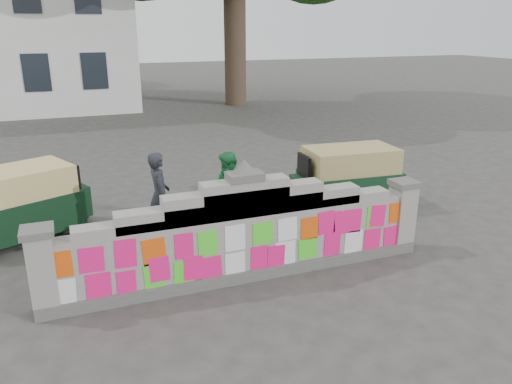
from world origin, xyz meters
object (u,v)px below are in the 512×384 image
(cyclist_rider, at_px, (160,208))
(pedestrian, at_px, (229,193))
(cyclist_bike, at_px, (161,224))
(rickshaw_right, at_px, (347,177))
(rickshaw_left, at_px, (22,202))

(cyclist_rider, distance_m, pedestrian, 1.44)
(cyclist_bike, bearing_deg, cyclist_rider, -0.00)
(cyclist_bike, height_order, rickshaw_right, rickshaw_right)
(cyclist_rider, xyz_separation_m, pedestrian, (1.41, 0.29, 0.02))
(cyclist_bike, xyz_separation_m, cyclist_rider, (0.00, 0.00, 0.32))
(pedestrian, bearing_deg, cyclist_rider, -105.26)
(cyclist_rider, relative_size, rickshaw_right, 0.62)
(cyclist_bike, xyz_separation_m, rickshaw_right, (4.32, 0.67, 0.25))
(cyclist_rider, bearing_deg, pedestrian, -79.98)
(rickshaw_right, bearing_deg, cyclist_rider, 13.12)
(cyclist_rider, height_order, rickshaw_right, cyclist_rider)
(cyclist_bike, distance_m, pedestrian, 1.48)
(pedestrian, height_order, rickshaw_right, pedestrian)
(cyclist_bike, bearing_deg, rickshaw_left, 57.22)
(cyclist_bike, height_order, cyclist_rider, cyclist_rider)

